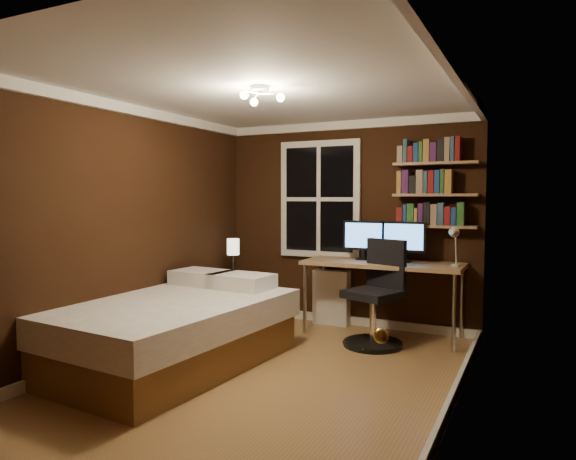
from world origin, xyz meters
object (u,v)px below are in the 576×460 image
at_px(desk, 382,267).
at_px(radiator, 331,297).
at_px(nightstand, 233,299).
at_px(desk_lamp, 455,246).
at_px(bed, 168,329).
at_px(office_chair, 376,304).
at_px(monitor_right, 404,242).
at_px(bedside_lamp, 233,256).
at_px(monitor_left, 364,240).

bearing_deg(desk, radiator, 161.56).
distance_m(nightstand, desk_lamp, 2.72).
relative_size(radiator, desk, 0.38).
xyz_separation_m(nightstand, desk_lamp, (2.60, 0.19, 0.75)).
bearing_deg(bed, office_chair, 46.98).
xyz_separation_m(monitor_right, office_chair, (-0.17, -0.48, -0.63)).
height_order(bedside_lamp, desk, bedside_lamp).
height_order(desk, monitor_left, monitor_left).
bearing_deg(desk, monitor_left, 160.47).
height_order(bedside_lamp, monitor_right, monitor_right).
bearing_deg(office_chair, bed, -116.75).
relative_size(desk, monitor_left, 3.61).
distance_m(bed, desk_lamp, 3.03).
xyz_separation_m(bed, office_chair, (1.60, 1.46, 0.11)).
bearing_deg(office_chair, desk_lamp, 43.28).
height_order(bedside_lamp, monitor_left, monitor_left).
bearing_deg(radiator, desk, -18.44).
relative_size(nightstand, monitor_right, 1.28).
relative_size(radiator, office_chair, 0.60).
xyz_separation_m(monitor_left, desk_lamp, (1.05, -0.18, -0.01)).
relative_size(nightstand, office_chair, 0.56).
relative_size(nightstand, desk_lamp, 1.43).
bearing_deg(nightstand, desk_lamp, -9.68).
height_order(nightstand, desk_lamp, desk_lamp).
bearing_deg(office_chair, monitor_left, 142.70).
xyz_separation_m(bedside_lamp, radiator, (1.10, 0.52, -0.51)).
distance_m(desk, monitor_left, 0.39).
relative_size(radiator, monitor_left, 1.37).
distance_m(radiator, monitor_left, 0.88).
xyz_separation_m(desk, office_chair, (0.05, -0.40, -0.34)).
bearing_deg(bed, bedside_lamp, 103.88).
height_order(radiator, desk_lamp, desk_lamp).
height_order(monitor_right, desk_lamp, monitor_right).
distance_m(nightstand, radiator, 1.22).
bearing_deg(desk, bed, -129.84).
distance_m(radiator, desk, 0.87).
distance_m(bedside_lamp, monitor_left, 1.62).
distance_m(desk_lamp, office_chair, 1.02).
bearing_deg(office_chair, nightstand, -162.68).
height_order(monitor_left, desk_lamp, monitor_left).
distance_m(bed, office_chair, 2.17).
distance_m(bedside_lamp, desk, 1.83).
height_order(monitor_left, office_chair, monitor_left).
relative_size(nightstand, monitor_left, 1.28).
bearing_deg(desk, nightstand, -171.14).
xyz_separation_m(bed, monitor_right, (1.77, 1.95, 0.75)).
relative_size(bed, office_chair, 2.12).
distance_m(bedside_lamp, desk_lamp, 2.62).
bearing_deg(desk_lamp, office_chair, -157.57).
distance_m(monitor_left, desk_lamp, 1.06).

